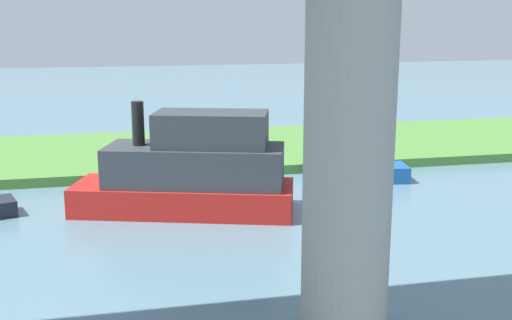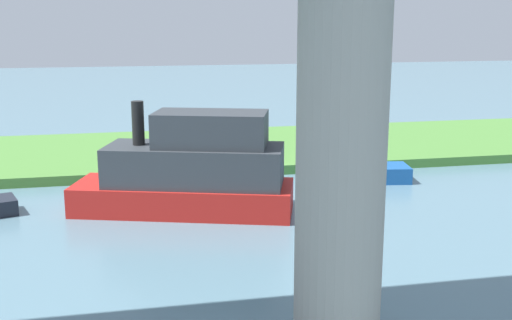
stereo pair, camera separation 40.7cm
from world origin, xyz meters
The scene contains 7 objects.
ground_plane centered at (0.00, 0.00, 0.00)m, with size 160.00×160.00×0.00m, color slate.
grassy_bank centered at (0.00, -6.00, 0.25)m, with size 80.00×12.00×0.50m, color #4C8438.
bridge_pylon centered at (0.39, 17.12, 5.42)m, with size 2.20×2.20×10.85m, color #9E998E.
person_on_bank centered at (-4.47, -1.12, 1.20)m, with size 0.39×0.39×1.39m.
mooring_post centered at (-4.26, -0.60, 0.96)m, with size 0.20×0.20×0.93m, color brown.
riverboat_paddlewheel centered at (2.84, 5.49, 1.73)m, with size 9.64×5.67×4.68m.
motorboat_red centered at (-5.73, 1.99, 0.61)m, with size 5.33×2.61×1.70m.
Camera 2 is at (5.52, 31.47, 8.02)m, focal length 44.92 mm.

